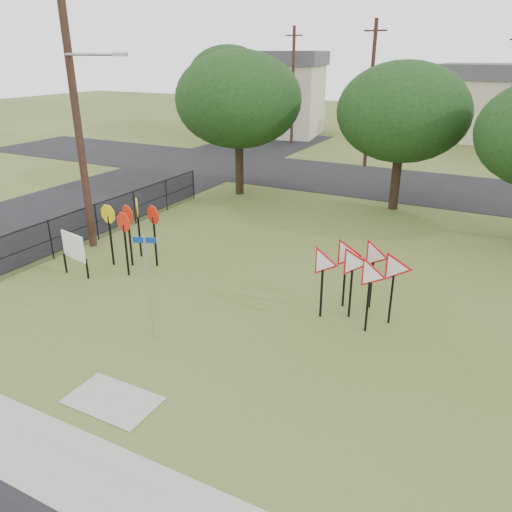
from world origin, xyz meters
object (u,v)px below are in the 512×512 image
Objects in this scene: street_name_sign at (148,281)px; stop_sign_cluster at (130,220)px; info_board at (73,248)px; yield_sign_cluster at (360,265)px.

street_name_sign reaches higher than stop_sign_cluster.
stop_sign_cluster is at bearing 54.28° from info_board.
yield_sign_cluster is (8.13, 0.01, -0.07)m from stop_sign_cluster.
street_name_sign is at bearing -44.42° from stop_sign_cluster.
street_name_sign reaches higher than yield_sign_cluster.
street_name_sign is 5.74m from yield_sign_cluster.
info_board is at bearing 157.70° from street_name_sign.
stop_sign_cluster is at bearing -179.93° from yield_sign_cluster.
info_board is at bearing -170.14° from yield_sign_cluster.
street_name_sign is 5.10m from stop_sign_cluster.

